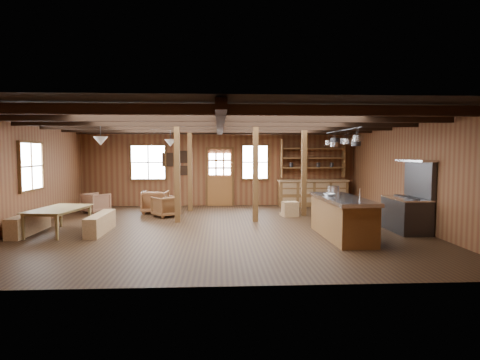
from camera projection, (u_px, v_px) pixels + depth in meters
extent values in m
cube|color=black|center=(220.00, 229.00, 10.37)|extent=(10.00, 9.00, 0.02)
cube|color=black|center=(220.00, 119.00, 10.17)|extent=(10.00, 9.00, 0.02)
cube|color=#5D2E1A|center=(20.00, 175.00, 10.01)|extent=(0.02, 9.00, 2.80)
cube|color=#5D2E1A|center=(411.00, 174.00, 10.54)|extent=(0.02, 9.00, 2.80)
cube|color=#5D2E1A|center=(220.00, 168.00, 14.76)|extent=(10.00, 0.02, 2.80)
cube|color=#5D2E1A|center=(222.00, 192.00, 5.78)|extent=(10.00, 0.02, 2.80)
cube|color=black|center=(221.00, 110.00, 6.70)|extent=(9.80, 0.12, 0.18)
cube|color=black|center=(220.00, 117.00, 8.19)|extent=(9.80, 0.12, 0.18)
cube|color=black|center=(220.00, 123.00, 9.68)|extent=(9.80, 0.12, 0.18)
cube|color=black|center=(220.00, 127.00, 11.18)|extent=(9.80, 0.12, 0.18)
cube|color=black|center=(220.00, 130.00, 12.67)|extent=(9.80, 0.12, 0.18)
cube|color=black|center=(220.00, 132.00, 13.97)|extent=(9.80, 0.12, 0.18)
cube|color=black|center=(220.00, 124.00, 10.18)|extent=(0.18, 8.82, 0.18)
cube|color=#4D2F16|center=(177.00, 173.00, 11.20)|extent=(0.15, 0.15, 2.80)
cube|color=#4D2F16|center=(190.00, 169.00, 13.41)|extent=(0.15, 0.15, 2.80)
cube|color=#4D2F16|center=(256.00, 172.00, 11.32)|extent=(0.15, 0.15, 2.80)
cube|color=#4D2F16|center=(255.00, 169.00, 13.52)|extent=(0.15, 0.15, 2.80)
cube|color=#4D2F16|center=(304.00, 171.00, 12.40)|extent=(0.15, 0.15, 2.80)
cube|color=brown|center=(220.00, 191.00, 14.76)|extent=(0.90, 0.06, 1.10)
cube|color=#4D2F16|center=(207.00, 177.00, 14.70)|extent=(0.06, 0.08, 2.10)
cube|color=#4D2F16|center=(233.00, 177.00, 14.75)|extent=(0.06, 0.08, 2.10)
cube|color=#4D2F16|center=(220.00, 148.00, 14.65)|extent=(1.02, 0.08, 0.06)
cube|color=white|center=(220.00, 164.00, 14.69)|extent=(0.84, 0.02, 0.90)
cube|color=white|center=(148.00, 162.00, 14.56)|extent=(1.20, 0.02, 1.20)
cube|color=#4D2F16|center=(148.00, 162.00, 14.56)|extent=(1.32, 0.06, 1.32)
cube|color=white|center=(255.00, 162.00, 14.77)|extent=(0.90, 0.02, 1.20)
cube|color=#4D2F16|center=(255.00, 162.00, 14.77)|extent=(1.02, 0.06, 1.32)
cube|color=white|center=(31.00, 166.00, 10.49)|extent=(0.02, 1.20, 1.20)
cube|color=#4D2F16|center=(31.00, 166.00, 10.49)|extent=(0.14, 1.24, 1.32)
cube|color=silver|center=(184.00, 157.00, 14.62)|extent=(0.50, 0.03, 0.40)
cube|color=black|center=(184.00, 157.00, 14.61)|extent=(0.55, 0.02, 0.45)
cube|color=silver|center=(168.00, 160.00, 14.59)|extent=(0.35, 0.03, 0.45)
cube|color=black|center=(168.00, 160.00, 14.58)|extent=(0.40, 0.02, 0.50)
cube|color=silver|center=(184.00, 170.00, 14.65)|extent=(0.40, 0.03, 0.30)
cube|color=black|center=(184.00, 170.00, 14.64)|extent=(0.45, 0.02, 0.35)
cube|color=brown|center=(313.00, 194.00, 14.70)|extent=(2.50, 0.55, 0.90)
cube|color=brown|center=(313.00, 181.00, 14.65)|extent=(2.55, 0.60, 0.06)
cube|color=brown|center=(313.00, 168.00, 14.69)|extent=(2.30, 0.35, 0.04)
cube|color=brown|center=(313.00, 158.00, 14.66)|extent=(2.30, 0.35, 0.04)
cube|color=brown|center=(313.00, 149.00, 14.64)|extent=(2.30, 0.35, 0.04)
cube|color=brown|center=(281.00, 158.00, 14.60)|extent=(0.04, 0.35, 1.40)
cube|color=brown|center=(344.00, 158.00, 14.72)|extent=(0.04, 0.35, 1.40)
cylinder|color=#313134|center=(100.00, 128.00, 10.03)|extent=(0.02, 0.02, 0.45)
cone|color=white|center=(101.00, 141.00, 10.05)|extent=(0.36, 0.36, 0.22)
cylinder|color=#313134|center=(170.00, 132.00, 12.10)|extent=(0.02, 0.02, 0.45)
cone|color=white|center=(170.00, 143.00, 12.13)|extent=(0.36, 0.36, 0.22)
cylinder|color=#313134|center=(342.00, 130.00, 10.66)|extent=(0.04, 3.00, 0.04)
cylinder|color=#313134|center=(358.00, 131.00, 9.32)|extent=(0.01, 0.01, 0.19)
cylinder|color=silver|center=(358.00, 139.00, 9.33)|extent=(0.25, 0.25, 0.14)
cylinder|color=#313134|center=(356.00, 134.00, 9.78)|extent=(0.01, 0.01, 0.29)
cylinder|color=#313134|center=(356.00, 143.00, 9.80)|extent=(0.23, 0.23, 0.14)
cylinder|color=#313134|center=(348.00, 134.00, 10.22)|extent=(0.01, 0.01, 0.23)
cylinder|color=silver|center=(348.00, 141.00, 10.24)|extent=(0.25, 0.25, 0.14)
cylinder|color=#313134|center=(345.00, 134.00, 10.67)|extent=(0.01, 0.01, 0.21)
cylinder|color=#313134|center=(345.00, 141.00, 10.69)|extent=(0.25, 0.25, 0.14)
cylinder|color=#313134|center=(334.00, 137.00, 11.12)|extent=(0.01, 0.01, 0.30)
cylinder|color=silver|center=(334.00, 145.00, 11.13)|extent=(0.21, 0.21, 0.14)
cylinder|color=#313134|center=(335.00, 135.00, 11.57)|extent=(0.01, 0.01, 0.17)
cylinder|color=#313134|center=(335.00, 140.00, 11.58)|extent=(0.26, 0.26, 0.14)
cylinder|color=#313134|center=(329.00, 137.00, 12.02)|extent=(0.01, 0.01, 0.23)
cylinder|color=silver|center=(329.00, 143.00, 12.03)|extent=(0.21, 0.21, 0.14)
cube|color=brown|center=(342.00, 219.00, 9.23)|extent=(0.87, 2.42, 0.86)
cube|color=silver|center=(342.00, 199.00, 9.19)|extent=(0.95, 2.52, 0.08)
cylinder|color=#313134|center=(351.00, 202.00, 8.60)|extent=(0.44, 0.44, 0.06)
cylinder|color=silver|center=(360.00, 195.00, 8.60)|extent=(0.03, 0.03, 0.30)
cube|color=brown|center=(290.00, 209.00, 12.26)|extent=(0.57, 0.44, 0.46)
cube|color=#313134|center=(406.00, 215.00, 9.94)|extent=(0.72, 1.36, 0.81)
cube|color=silver|center=(406.00, 198.00, 9.91)|extent=(0.74, 1.37, 0.04)
cube|color=#313134|center=(420.00, 179.00, 9.89)|extent=(0.12, 1.36, 0.90)
cube|color=silver|center=(415.00, 161.00, 9.85)|extent=(0.40, 1.45, 0.05)
imported|color=olive|center=(60.00, 221.00, 9.75)|extent=(1.22, 1.86, 0.61)
cube|color=brown|center=(29.00, 224.00, 9.72)|extent=(0.33, 1.75, 0.48)
cube|color=brown|center=(100.00, 223.00, 9.81)|extent=(0.32, 1.68, 0.46)
imported|color=brown|center=(166.00, 206.00, 12.21)|extent=(0.96, 0.96, 0.63)
imported|color=brown|center=(155.00, 202.00, 12.93)|extent=(0.82, 0.84, 0.73)
imported|color=brown|center=(96.00, 203.00, 13.04)|extent=(0.98, 0.99, 0.65)
cylinder|color=silver|center=(333.00, 190.00, 9.96)|extent=(0.32, 0.32, 0.19)
imported|color=silver|center=(329.00, 195.00, 9.39)|extent=(0.31, 0.31, 0.06)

